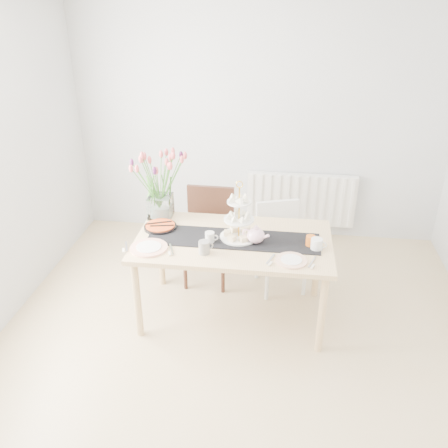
# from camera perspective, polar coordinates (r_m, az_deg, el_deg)

# --- Properties ---
(room_shell) EXTENTS (4.50, 4.50, 4.50)m
(room_shell) POSITION_cam_1_polar(r_m,az_deg,el_deg) (3.05, 1.56, 1.31)
(room_shell) COLOR tan
(room_shell) RESTS_ON ground
(radiator) EXTENTS (1.20, 0.08, 0.60)m
(radiator) POSITION_cam_1_polar(r_m,az_deg,el_deg) (5.38, 9.22, 2.92)
(radiator) COLOR white
(radiator) RESTS_ON room_shell
(dining_table) EXTENTS (1.60, 0.90, 0.75)m
(dining_table) POSITION_cam_1_polar(r_m,az_deg,el_deg) (3.91, 1.13, -2.83)
(dining_table) COLOR tan
(dining_table) RESTS_ON ground
(chair_brown) EXTENTS (0.46, 0.46, 0.91)m
(chair_brown) POSITION_cam_1_polar(r_m,az_deg,el_deg) (4.52, -1.85, -0.47)
(chair_brown) COLOR #361B13
(chair_brown) RESTS_ON ground
(chair_white) EXTENTS (0.51, 0.51, 0.82)m
(chair_white) POSITION_cam_1_polar(r_m,az_deg,el_deg) (4.47, 6.69, -1.82)
(chair_white) COLOR white
(chair_white) RESTS_ON ground
(table_runner) EXTENTS (1.40, 0.35, 0.01)m
(table_runner) POSITION_cam_1_polar(r_m,az_deg,el_deg) (3.87, 1.14, -1.80)
(table_runner) COLOR black
(table_runner) RESTS_ON dining_table
(tulip_vase) EXTENTS (0.73, 0.73, 0.63)m
(tulip_vase) POSITION_cam_1_polar(r_m,az_deg,el_deg) (4.13, -7.89, 5.96)
(tulip_vase) COLOR silver
(tulip_vase) RESTS_ON dining_table
(cake_stand) EXTENTS (0.31, 0.31, 0.45)m
(cake_stand) POSITION_cam_1_polar(r_m,az_deg,el_deg) (3.83, 1.80, -0.03)
(cake_stand) COLOR gold
(cake_stand) RESTS_ON dining_table
(teapot) EXTENTS (0.28, 0.25, 0.15)m
(teapot) POSITION_cam_1_polar(r_m,az_deg,el_deg) (3.79, 3.85, -1.39)
(teapot) COLOR white
(teapot) RESTS_ON dining_table
(cream_jug) EXTENTS (0.11, 0.11, 0.09)m
(cream_jug) POSITION_cam_1_polar(r_m,az_deg,el_deg) (3.78, 11.08, -2.41)
(cream_jug) COLOR white
(cream_jug) RESTS_ON dining_table
(tart_tin) EXTENTS (0.28, 0.28, 0.03)m
(tart_tin) POSITION_cam_1_polar(r_m,az_deg,el_deg) (4.07, -7.67, -0.30)
(tart_tin) COLOR black
(tart_tin) RESTS_ON dining_table
(mug_grey) EXTENTS (0.12, 0.12, 0.10)m
(mug_grey) POSITION_cam_1_polar(r_m,az_deg,el_deg) (3.66, -2.41, -2.83)
(mug_grey) COLOR gray
(mug_grey) RESTS_ON dining_table
(mug_white) EXTENTS (0.08, 0.08, 0.09)m
(mug_white) POSITION_cam_1_polar(r_m,az_deg,el_deg) (3.81, -1.73, -1.62)
(mug_white) COLOR silver
(mug_white) RESTS_ON dining_table
(mug_orange) EXTENTS (0.10, 0.10, 0.09)m
(mug_orange) POSITION_cam_1_polar(r_m,az_deg,el_deg) (3.82, 10.36, -2.03)
(mug_orange) COLOR orange
(mug_orange) RESTS_ON dining_table
(plate_left) EXTENTS (0.38, 0.38, 0.02)m
(plate_left) POSITION_cam_1_polar(r_m,az_deg,el_deg) (3.78, -9.03, -2.83)
(plate_left) COLOR white
(plate_left) RESTS_ON dining_table
(plate_right) EXTENTS (0.31, 0.31, 0.01)m
(plate_right) POSITION_cam_1_polar(r_m,az_deg,el_deg) (3.61, 8.10, -4.36)
(plate_right) COLOR white
(plate_right) RESTS_ON dining_table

